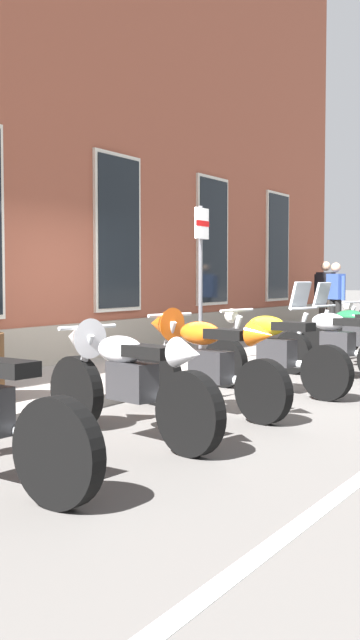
# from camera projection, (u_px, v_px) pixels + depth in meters

# --- Properties ---
(ground_plane) EXTENTS (140.00, 140.00, 0.00)m
(ground_plane) POSITION_uv_depth(u_px,v_px,m) (190.00, 386.00, 9.37)
(ground_plane) COLOR #565451
(sidewalk) EXTENTS (28.07, 2.30, 0.14)m
(sidewalk) POSITION_uv_depth(u_px,v_px,m) (117.00, 374.00, 9.96)
(sidewalk) COLOR gray
(sidewalk) RESTS_ON ground_plane
(motorcycle_white_sport) EXTENTS (0.78, 2.11, 1.02)m
(motorcycle_white_sport) POSITION_uv_depth(u_px,v_px,m) (122.00, 375.00, 6.25)
(motorcycle_white_sport) COLOR black
(motorcycle_white_sport) RESTS_ON ground_plane
(motorcycle_orange_sport) EXTENTS (0.75, 2.03, 1.07)m
(motorcycle_orange_sport) POSITION_uv_depth(u_px,v_px,m) (202.00, 357.00, 7.48)
(motorcycle_orange_sport) COLOR black
(motorcycle_orange_sport) RESTS_ON ground_plane
(motorcycle_yellow_naked) EXTENTS (0.69, 2.08, 1.00)m
(motorcycle_yellow_naked) POSITION_uv_depth(u_px,v_px,m) (272.00, 353.00, 8.75)
(motorcycle_yellow_naked) COLOR black
(motorcycle_yellow_naked) RESTS_ON ground_plane
(motorcycle_silver_touring) EXTENTS (0.83, 1.98, 1.33)m
(motorcycle_silver_touring) POSITION_uv_depth(u_px,v_px,m) (342.00, 339.00, 9.95)
(motorcycle_silver_touring) COLOR black
(motorcycle_silver_touring) RESTS_ON ground_plane
(pedestrian_blue_top) EXTENTS (0.38, 0.52, 1.56)m
(pedestrian_blue_top) POSITION_uv_depth(u_px,v_px,m) (336.00, 295.00, 15.81)
(pedestrian_blue_top) COLOR black
(pedestrian_blue_top) RESTS_ON sidewalk
(pedestrian_dark_jacket) EXTENTS (0.27, 0.66, 1.61)m
(pedestrian_dark_jacket) POSITION_uv_depth(u_px,v_px,m) (326.00, 292.00, 16.95)
(pedestrian_dark_jacket) COLOR #38332D
(pedestrian_dark_jacket) RESTS_ON sidewalk
(parking_sign) EXTENTS (0.36, 0.07, 2.27)m
(parking_sign) POSITION_uv_depth(u_px,v_px,m) (201.00, 262.00, 10.55)
(parking_sign) COLOR #4C4C51
(parking_sign) RESTS_ON sidewalk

